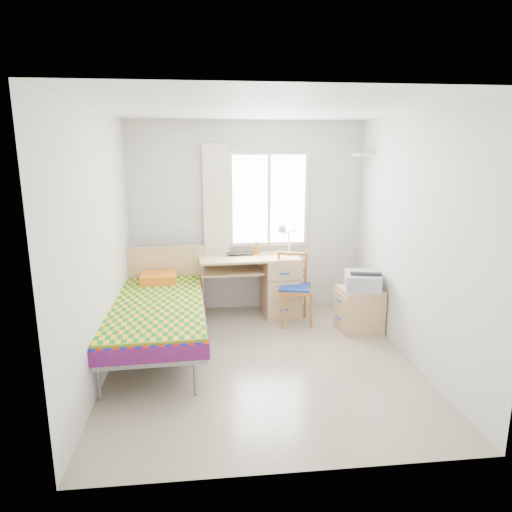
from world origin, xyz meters
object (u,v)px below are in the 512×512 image
at_px(chair, 295,283).
at_px(cabinet, 359,309).
at_px(bed, 158,309).
at_px(printer, 362,280).
at_px(desk, 275,283).

height_order(chair, cabinet, chair).
xyz_separation_m(bed, cabinet, (2.44, 0.26, -0.20)).
distance_m(cabinet, printer, 0.38).
bearing_deg(printer, desk, 158.06).
bearing_deg(cabinet, printer, 11.45).
relative_size(cabinet, printer, 0.99).
xyz_separation_m(chair, cabinet, (0.75, -0.38, -0.25)).
xyz_separation_m(desk, printer, (0.98, -0.68, 0.20)).
height_order(bed, desk, bed).
xyz_separation_m(cabinet, printer, (0.02, 0.01, 0.38)).
bearing_deg(cabinet, desk, 139.37).
distance_m(bed, desk, 1.76).
bearing_deg(desk, bed, -150.58).
bearing_deg(desk, cabinet, -38.66).
distance_m(bed, cabinet, 2.46).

